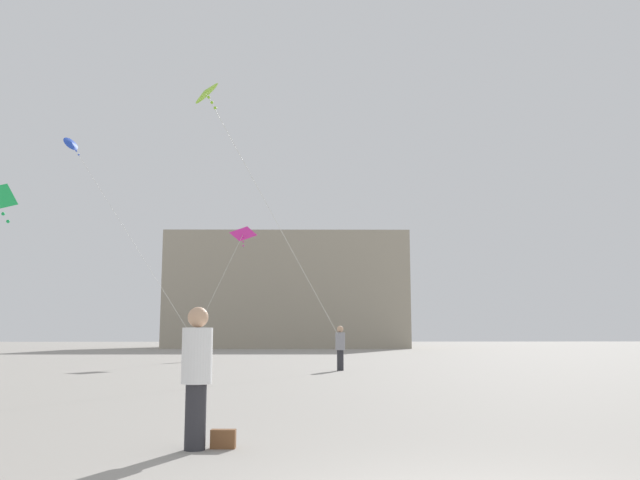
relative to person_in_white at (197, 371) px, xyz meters
name	(u,v)px	position (x,y,z in m)	size (l,w,h in m)	color
person_in_white	(197,371)	(0.00, 0.00, 0.00)	(0.40, 0.40, 1.82)	#2D2D33
person_in_orange	(193,345)	(-3.94, 28.46, -0.09)	(0.36, 0.36, 1.64)	#2D2D33
person_in_grey	(340,346)	(3.45, 18.98, 0.01)	(0.40, 0.40, 1.84)	#2D2D33
kite_cobalt_diamond	(74,147)	(-10.38, 26.57, 10.58)	(7.06, 2.47, 10.87)	blue
kite_lime_diamond	(207,95)	(-1.54, 12.82, 8.50)	(5.59, 6.83, 8.70)	#8CD12D
kite_magenta_delta	(243,235)	(-1.37, 29.49, 6.24)	(3.35, 1.68, 6.33)	#D12899
building_left_hall	(289,293)	(1.63, 71.80, 5.55)	(28.12, 17.49, 13.09)	#A39984
handbag_beside_flyer	(223,439)	(0.35, 0.10, -0.88)	(0.32, 0.14, 0.24)	brown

